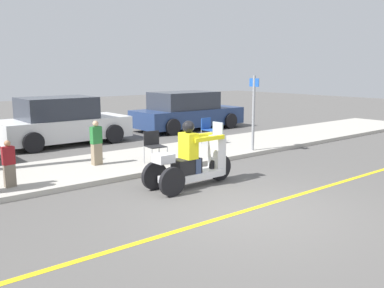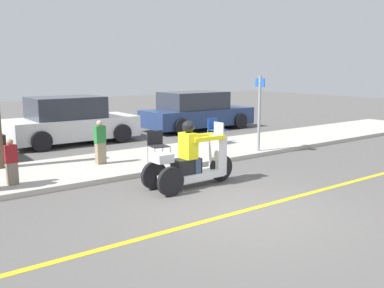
{
  "view_description": "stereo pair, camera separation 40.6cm",
  "coord_description": "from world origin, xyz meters",
  "px_view_note": "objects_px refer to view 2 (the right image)",
  "views": [
    {
      "loc": [
        -5.41,
        -5.08,
        2.53
      ],
      "look_at": [
        0.27,
        1.86,
        0.93
      ],
      "focal_mm": 40.0,
      "sensor_mm": 36.0,
      "label": 1
    },
    {
      "loc": [
        -5.09,
        -5.33,
        2.53
      ],
      "look_at": [
        0.27,
        1.86,
        0.93
      ],
      "focal_mm": 40.0,
      "sensor_mm": 36.0,
      "label": 2
    }
  ],
  "objects_px": {
    "folding_chair_set_back": "(215,128)",
    "street_sign": "(259,110)",
    "parked_car_lot_center": "(71,121)",
    "parked_car_lot_right": "(196,112)",
    "motorcycle_trike": "(192,163)",
    "spectator_far_back": "(12,163)",
    "spectator_by_tree": "(100,143)",
    "folding_chair_curbside": "(157,143)"
  },
  "relations": [
    {
      "from": "folding_chair_set_back",
      "to": "street_sign",
      "type": "xyz_separation_m",
      "value": [
        0.2,
        -1.75,
        0.69
      ]
    },
    {
      "from": "folding_chair_set_back",
      "to": "parked_car_lot_center",
      "type": "xyz_separation_m",
      "value": [
        -3.48,
        3.51,
        0.12
      ]
    },
    {
      "from": "folding_chair_set_back",
      "to": "parked_car_lot_right",
      "type": "relative_size",
      "value": 0.17
    },
    {
      "from": "motorcycle_trike",
      "to": "folding_chair_set_back",
      "type": "height_order",
      "value": "motorcycle_trike"
    },
    {
      "from": "motorcycle_trike",
      "to": "street_sign",
      "type": "height_order",
      "value": "street_sign"
    },
    {
      "from": "spectator_far_back",
      "to": "parked_car_lot_right",
      "type": "bearing_deg",
      "value": 29.94
    },
    {
      "from": "motorcycle_trike",
      "to": "folding_chair_set_back",
      "type": "xyz_separation_m",
      "value": [
        3.43,
        3.34,
        0.1
      ]
    },
    {
      "from": "spectator_far_back",
      "to": "parked_car_lot_right",
      "type": "distance_m",
      "value": 9.93
    },
    {
      "from": "spectator_by_tree",
      "to": "parked_car_lot_center",
      "type": "relative_size",
      "value": 0.26
    },
    {
      "from": "spectator_far_back",
      "to": "folding_chair_set_back",
      "type": "bearing_deg",
      "value": 11.37
    },
    {
      "from": "folding_chair_curbside",
      "to": "street_sign",
      "type": "bearing_deg",
      "value": -7.19
    },
    {
      "from": "spectator_by_tree",
      "to": "spectator_far_back",
      "type": "distance_m",
      "value": 2.45
    },
    {
      "from": "parked_car_lot_center",
      "to": "spectator_by_tree",
      "type": "bearing_deg",
      "value": -101.1
    },
    {
      "from": "folding_chair_curbside",
      "to": "motorcycle_trike",
      "type": "bearing_deg",
      "value": -100.41
    },
    {
      "from": "spectator_by_tree",
      "to": "folding_chair_set_back",
      "type": "height_order",
      "value": "spectator_by_tree"
    },
    {
      "from": "spectator_by_tree",
      "to": "street_sign",
      "type": "xyz_separation_m",
      "value": [
        4.48,
        -1.17,
        0.66
      ]
    },
    {
      "from": "spectator_by_tree",
      "to": "spectator_far_back",
      "type": "height_order",
      "value": "spectator_by_tree"
    },
    {
      "from": "spectator_far_back",
      "to": "parked_car_lot_center",
      "type": "xyz_separation_m",
      "value": [
        3.14,
        4.84,
        0.16
      ]
    },
    {
      "from": "motorcycle_trike",
      "to": "folding_chair_curbside",
      "type": "bearing_deg",
      "value": 79.59
    },
    {
      "from": "folding_chair_curbside",
      "to": "parked_car_lot_center",
      "type": "height_order",
      "value": "parked_car_lot_center"
    },
    {
      "from": "parked_car_lot_center",
      "to": "street_sign",
      "type": "bearing_deg",
      "value": -55.03
    },
    {
      "from": "motorcycle_trike",
      "to": "spectator_far_back",
      "type": "height_order",
      "value": "motorcycle_trike"
    },
    {
      "from": "motorcycle_trike",
      "to": "parked_car_lot_center",
      "type": "bearing_deg",
      "value": 90.44
    },
    {
      "from": "folding_chair_set_back",
      "to": "street_sign",
      "type": "bearing_deg",
      "value": -83.51
    },
    {
      "from": "folding_chair_set_back",
      "to": "parked_car_lot_center",
      "type": "height_order",
      "value": "parked_car_lot_center"
    },
    {
      "from": "folding_chair_curbside",
      "to": "parked_car_lot_center",
      "type": "xyz_separation_m",
      "value": [
        -0.42,
        4.85,
        0.12
      ]
    },
    {
      "from": "folding_chair_curbside",
      "to": "parked_car_lot_center",
      "type": "distance_m",
      "value": 4.87
    },
    {
      "from": "motorcycle_trike",
      "to": "parked_car_lot_right",
      "type": "distance_m",
      "value": 8.83
    },
    {
      "from": "motorcycle_trike",
      "to": "folding_chair_curbside",
      "type": "distance_m",
      "value": 2.03
    },
    {
      "from": "folding_chair_set_back",
      "to": "parked_car_lot_center",
      "type": "distance_m",
      "value": 4.94
    },
    {
      "from": "motorcycle_trike",
      "to": "street_sign",
      "type": "bearing_deg",
      "value": 23.64
    },
    {
      "from": "folding_chair_set_back",
      "to": "street_sign",
      "type": "relative_size",
      "value": 0.37
    },
    {
      "from": "parked_car_lot_center",
      "to": "street_sign",
      "type": "xyz_separation_m",
      "value": [
        3.68,
        -5.26,
        0.57
      ]
    },
    {
      "from": "street_sign",
      "to": "motorcycle_trike",
      "type": "bearing_deg",
      "value": -156.36
    },
    {
      "from": "spectator_by_tree",
      "to": "parked_car_lot_center",
      "type": "bearing_deg",
      "value": 78.9
    },
    {
      "from": "motorcycle_trike",
      "to": "parked_car_lot_center",
      "type": "relative_size",
      "value": 0.52
    },
    {
      "from": "folding_chair_curbside",
      "to": "parked_car_lot_center",
      "type": "bearing_deg",
      "value": 94.95
    },
    {
      "from": "spectator_by_tree",
      "to": "parked_car_lot_center",
      "type": "xyz_separation_m",
      "value": [
        0.8,
        4.09,
        0.08
      ]
    },
    {
      "from": "folding_chair_set_back",
      "to": "street_sign",
      "type": "distance_m",
      "value": 1.9
    },
    {
      "from": "street_sign",
      "to": "spectator_by_tree",
      "type": "bearing_deg",
      "value": 165.4
    },
    {
      "from": "street_sign",
      "to": "parked_car_lot_right",
      "type": "bearing_deg",
      "value": 71.64
    },
    {
      "from": "motorcycle_trike",
      "to": "folding_chair_set_back",
      "type": "bearing_deg",
      "value": 44.28
    }
  ]
}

